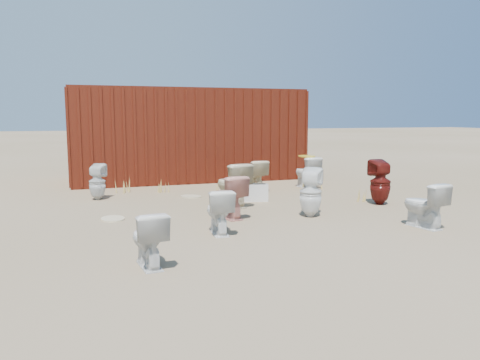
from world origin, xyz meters
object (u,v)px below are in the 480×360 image
object	(u,v)px
toilet_back_a	(97,182)
toilet_front_c	(219,211)
toilet_back_e	(311,192)
toilet_front_e	(424,205)
toilet_front_pink	(228,197)
loose_tank	(255,193)
toilet_back_beige_left	(232,185)
toilet_front_a	(148,239)
toilet_front_maroon	(380,182)
toilet_back_beige_right	(255,175)
shipping_container	(187,134)
toilet_back_yellowlid	(306,172)

from	to	relation	value
toilet_back_a	toilet_front_c	bearing A→B (deg)	138.81
toilet_back_e	toilet_front_e	bearing A→B (deg)	173.98
toilet_front_pink	toilet_back_a	distance (m)	3.22
loose_tank	toilet_back_beige_left	bearing A→B (deg)	-137.97
toilet_front_a	toilet_front_maroon	world-z (taller)	toilet_front_maroon
toilet_front_pink	toilet_back_beige_right	xyz separation A→B (m)	(1.42, 2.54, -0.01)
shipping_container	toilet_front_a	distance (m)	7.66
toilet_back_a	shipping_container	bearing A→B (deg)	-108.21
toilet_front_c	toilet_back_beige_left	xyz separation A→B (m)	(0.80, 1.92, 0.08)
toilet_front_a	toilet_back_beige_right	bearing A→B (deg)	-129.22
toilet_front_a	toilet_front_maroon	size ratio (longest dim) A/B	0.75
toilet_back_beige_left	toilet_back_a	bearing A→B (deg)	-45.38
toilet_front_maroon	loose_tank	xyz separation A→B (m)	(-2.17, 1.08, -0.26)
shipping_container	toilet_front_a	bearing A→B (deg)	-105.26
toilet_front_maroon	toilet_back_a	world-z (taller)	toilet_front_maroon
toilet_front_c	toilet_back_yellowlid	xyz separation A→B (m)	(3.16, 3.54, 0.04)
shipping_container	toilet_back_beige_right	xyz separation A→B (m)	(1.02, -2.65, -0.84)
toilet_front_maroon	toilet_back_e	world-z (taller)	toilet_front_maroon
toilet_front_e	toilet_back_beige_left	bearing A→B (deg)	-58.69
toilet_back_beige_left	toilet_back_beige_right	distance (m)	1.89
shipping_container	toilet_back_e	xyz separation A→B (m)	(0.96, -5.52, -0.78)
toilet_front_c	toilet_back_a	size ratio (longest dim) A/B	0.90
toilet_front_c	toilet_back_a	world-z (taller)	toilet_back_a
toilet_back_yellowlid	loose_tank	bearing A→B (deg)	29.01
toilet_front_e	toilet_back_beige_left	xyz separation A→B (m)	(-2.28, 2.55, 0.06)
toilet_front_a	toilet_back_yellowlid	world-z (taller)	toilet_back_yellowlid
toilet_back_a	toilet_front_pink	bearing A→B (deg)	153.04
toilet_front_c	toilet_back_a	xyz separation A→B (m)	(-1.60, 3.45, 0.04)
toilet_front_a	toilet_back_e	xyz separation A→B (m)	(2.96, 1.83, 0.09)
toilet_back_beige_left	toilet_back_yellowlid	world-z (taller)	toilet_back_beige_left
toilet_front_pink	toilet_front_e	world-z (taller)	toilet_front_pink
toilet_front_c	toilet_back_beige_right	world-z (taller)	toilet_back_beige_right
toilet_front_c	toilet_front_maroon	size ratio (longest dim) A/B	0.76
toilet_front_pink	toilet_front_e	size ratio (longest dim) A/B	1.04
toilet_back_beige_left	toilet_back_yellowlid	xyz separation A→B (m)	(2.36, 1.62, -0.04)
toilet_front_a	toilet_front_maroon	bearing A→B (deg)	-159.64
toilet_back_a	toilet_back_e	bearing A→B (deg)	164.14
toilet_back_a	toilet_back_beige_left	xyz separation A→B (m)	(2.40, -1.53, 0.05)
toilet_front_pink	toilet_back_beige_right	size ratio (longest dim) A/B	1.03
toilet_front_maroon	toilet_back_yellowlid	size ratio (longest dim) A/B	1.17
toilet_front_a	loose_tank	bearing A→B (deg)	-132.93
toilet_front_e	toilet_back_beige_right	world-z (taller)	toilet_back_beige_right
toilet_back_e	toilet_back_yellowlid	bearing A→B (deg)	-76.94
toilet_back_beige_left	loose_tank	world-z (taller)	toilet_back_beige_left
toilet_back_a	toilet_back_e	world-z (taller)	toilet_back_e
toilet_front_a	toilet_front_pink	distance (m)	2.69
shipping_container	toilet_back_a	world-z (taller)	shipping_container
toilet_front_pink	toilet_back_a	world-z (taller)	toilet_back_a
toilet_front_maroon	toilet_front_a	bearing A→B (deg)	33.07
shipping_container	toilet_back_yellowlid	bearing A→B (deg)	-48.18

